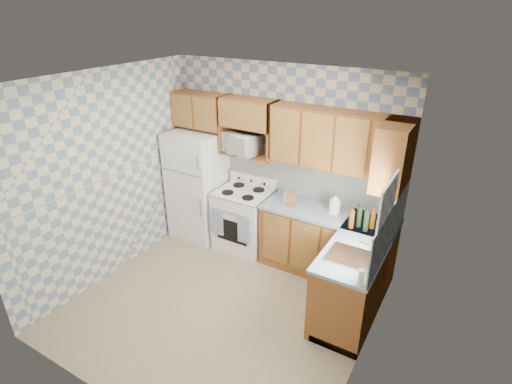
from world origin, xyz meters
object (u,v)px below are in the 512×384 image
microwave (241,143)px  electric_kettle (335,206)px  stove_body (244,220)px  refrigerator (198,186)px

microwave → electric_kettle: microwave is taller
stove_body → electric_kettle: size_ratio=4.95×
stove_body → refrigerator: bearing=-178.2°
stove_body → microwave: size_ratio=1.70×
stove_body → electric_kettle: 1.47m
refrigerator → microwave: microwave is taller
stove_body → microwave: 1.16m
refrigerator → electric_kettle: refrigerator is taller
stove_body → microwave: (-0.09, 0.12, 1.15)m
refrigerator → stove_body: (0.80, 0.03, -0.39)m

